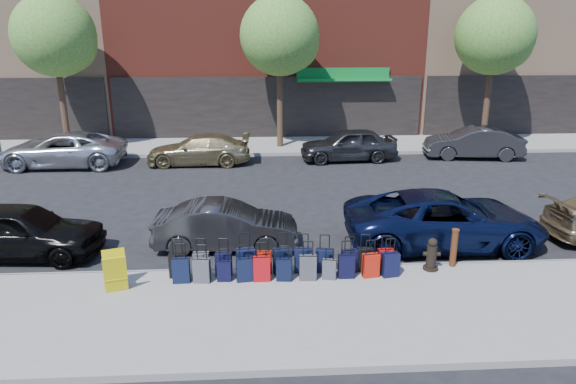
{
  "coord_description": "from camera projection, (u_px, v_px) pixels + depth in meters",
  "views": [
    {
      "loc": [
        -0.59,
        -15.99,
        5.71
      ],
      "look_at": [
        0.26,
        -1.5,
        1.15
      ],
      "focal_mm": 32.0,
      "sensor_mm": 36.0,
      "label": 1
    }
  ],
  "objects": [
    {
      "name": "suitcase_back_4",
      "position": [
        262.0,
        269.0,
        11.91
      ],
      "size": [
        0.4,
        0.24,
        0.93
      ],
      "rotation": [
        0.0,
        0.0,
        0.02
      ],
      "color": "#B10B12",
      "rests_on": "sidewalk_near"
    },
    {
      "name": "suitcase_back_6",
      "position": [
        308.0,
        268.0,
        11.96
      ],
      "size": [
        0.41,
        0.25,
        0.94
      ],
      "rotation": [
        0.0,
        0.0,
        -0.06
      ],
      "color": "#3E3E43",
      "rests_on": "sidewalk_near"
    },
    {
      "name": "tree_center",
      "position": [
        283.0,
        38.0,
        24.44
      ],
      "size": [
        3.8,
        3.8,
        7.27
      ],
      "color": "black",
      "rests_on": "sidewalk_far"
    },
    {
      "name": "tree_right",
      "position": [
        497.0,
        38.0,
        25.02
      ],
      "size": [
        3.8,
        3.8,
        7.27
      ],
      "color": "black",
      "rests_on": "sidewalk_far"
    },
    {
      "name": "car_near_2",
      "position": [
        444.0,
        219.0,
        14.14
      ],
      "size": [
        5.48,
        2.6,
        1.51
      ],
      "primitive_type": "imported",
      "rotation": [
        0.0,
        0.0,
        1.55
      ],
      "color": "#0C1435",
      "rests_on": "ground"
    },
    {
      "name": "suitcase_front_0",
      "position": [
        178.0,
        265.0,
        12.09
      ],
      "size": [
        0.4,
        0.22,
        0.95
      ],
      "rotation": [
        0.0,
        0.0,
        -0.02
      ],
      "color": "black",
      "rests_on": "sidewalk_near"
    },
    {
      "name": "suitcase_front_2",
      "position": [
        224.0,
        264.0,
        12.18
      ],
      "size": [
        0.4,
        0.25,
        0.92
      ],
      "rotation": [
        0.0,
        0.0,
        -0.11
      ],
      "color": "black",
      "rests_on": "sidewalk_near"
    },
    {
      "name": "suitcase_front_4",
      "position": [
        264.0,
        262.0,
        12.3
      ],
      "size": [
        0.37,
        0.21,
        0.87
      ],
      "rotation": [
        0.0,
        0.0,
        -0.04
      ],
      "color": "maroon",
      "rests_on": "sidewalk_near"
    },
    {
      "name": "suitcase_back_8",
      "position": [
        346.0,
        266.0,
        12.06
      ],
      "size": [
        0.38,
        0.22,
        0.91
      ],
      "rotation": [
        0.0,
        0.0,
        -0.01
      ],
      "color": "black",
      "rests_on": "sidewalk_near"
    },
    {
      "name": "suitcase_back_7",
      "position": [
        329.0,
        269.0,
        12.01
      ],
      "size": [
        0.35,
        0.24,
        0.76
      ],
      "rotation": [
        0.0,
        0.0,
        -0.19
      ],
      "color": "#434248",
      "rests_on": "sidewalk_near"
    },
    {
      "name": "suitcase_front_8",
      "position": [
        349.0,
        261.0,
        12.34
      ],
      "size": [
        0.4,
        0.26,
        0.9
      ],
      "rotation": [
        0.0,
        0.0,
        0.16
      ],
      "color": "black",
      "rests_on": "sidewalk_near"
    },
    {
      "name": "suitcase_back_3",
      "position": [
        244.0,
        270.0,
        11.9
      ],
      "size": [
        0.39,
        0.26,
        0.88
      ],
      "rotation": [
        0.0,
        0.0,
        0.14
      ],
      "color": "black",
      "rests_on": "sidewalk_near"
    },
    {
      "name": "curb_far",
      "position": [
        271.0,
        154.0,
        24.56
      ],
      "size": [
        60.0,
        0.08,
        0.15
      ],
      "primitive_type": "cube",
      "color": "gray",
      "rests_on": "ground"
    },
    {
      "name": "suitcase_back_5",
      "position": [
        284.0,
        270.0,
        11.93
      ],
      "size": [
        0.37,
        0.24,
        0.85
      ],
      "rotation": [
        0.0,
        0.0,
        -0.1
      ],
      "color": "black",
      "rests_on": "sidewalk_near"
    },
    {
      "name": "display_rack",
      "position": [
        115.0,
        272.0,
        11.43
      ],
      "size": [
        0.63,
        0.67,
        0.89
      ],
      "rotation": [
        0.0,
        0.0,
        0.3
      ],
      "color": "#CBBA0B",
      "rests_on": "sidewalk_near"
    },
    {
      "name": "car_far_1",
      "position": [
        199.0,
        150.0,
        22.89
      ],
      "size": [
        4.59,
        1.92,
        1.33
      ],
      "primitive_type": "imported",
      "rotation": [
        0.0,
        0.0,
        -1.58
      ],
      "color": "#9A8B5E",
      "rests_on": "ground"
    },
    {
      "name": "suitcase_back_9",
      "position": [
        371.0,
        265.0,
        12.11
      ],
      "size": [
        0.41,
        0.28,
        0.91
      ],
      "rotation": [
        0.0,
        0.0,
        0.17
      ],
      "color": "#B1180B",
      "rests_on": "sidewalk_near"
    },
    {
      "name": "curb_near",
      "position": [
        285.0,
        270.0,
        12.69
      ],
      "size": [
        60.0,
        0.08,
        0.15
      ],
      "primitive_type": "cube",
      "color": "gray",
      "rests_on": "ground"
    },
    {
      "name": "car_near_0",
      "position": [
        20.0,
        231.0,
        13.42
      ],
      "size": [
        4.38,
        2.03,
        1.45
      ],
      "primitive_type": "imported",
      "rotation": [
        0.0,
        0.0,
        1.5
      ],
      "color": "black",
      "rests_on": "ground"
    },
    {
      "name": "bollard",
      "position": [
        454.0,
        247.0,
        12.58
      ],
      "size": [
        0.18,
        0.18,
        0.97
      ],
      "color": "#38190C",
      "rests_on": "sidewalk_near"
    },
    {
      "name": "sidewalk_near",
      "position": [
        290.0,
        312.0,
        10.76
      ],
      "size": [
        60.0,
        4.0,
        0.15
      ],
      "primitive_type": "cube",
      "color": "gray",
      "rests_on": "ground"
    },
    {
      "name": "car_near_1",
      "position": [
        226.0,
        226.0,
        13.98
      ],
      "size": [
        3.95,
        1.5,
        1.29
      ],
      "primitive_type": "imported",
      "rotation": [
        0.0,
        0.0,
        1.53
      ],
      "color": "#2F2F32",
      "rests_on": "ground"
    },
    {
      "name": "suitcase_front_7",
      "position": [
        324.0,
        260.0,
        12.34
      ],
      "size": [
        0.42,
        0.28,
        0.95
      ],
      "rotation": [
        0.0,
        0.0,
        -0.16
      ],
      "color": "black",
      "rests_on": "sidewalk_near"
    },
    {
      "name": "suitcase_front_1",
      "position": [
        201.0,
        264.0,
        12.18
      ],
      "size": [
        0.38,
        0.22,
        0.92
      ],
      "rotation": [
        0.0,
        0.0,
        -0.02
      ],
      "color": "#414046",
      "rests_on": "sidewalk_near"
    },
    {
      "name": "suitcase_back_1",
      "position": [
        202.0,
        271.0,
        11.84
      ],
      "size": [
        0.41,
        0.27,
        0.91
      ],
      "rotation": [
        0.0,
        0.0,
        -0.13
      ],
      "color": "#424248",
      "rests_on": "sidewalk_near"
    },
    {
      "name": "car_far_0",
      "position": [
        62.0,
        150.0,
        22.51
      ],
      "size": [
        5.39,
        2.49,
        1.5
      ],
      "primitive_type": "imported",
      "rotation": [
        0.0,
        0.0,
        -1.57
      ],
      "color": "silver",
      "rests_on": "ground"
    },
    {
      "name": "fire_hydrant",
      "position": [
        432.0,
        255.0,
        12.43
      ],
      "size": [
        0.42,
        0.37,
        0.82
      ],
      "rotation": [
        0.0,
        0.0,
        -0.1
      ],
      "color": "black",
      "rests_on": "sidewalk_near"
    },
    {
      "name": "sidewalk_far",
      "position": [
        270.0,
        145.0,
        26.48
      ],
      "size": [
        60.0,
        4.0,
        0.15
      ],
      "primitive_type": "cube",
      "color": "gray",
      "rests_on": "ground"
    },
    {
      "name": "tree_left",
      "position": [
        58.0,
        38.0,
        23.86
      ],
      "size": [
        3.8,
        3.8,
        7.27
      ],
      "color": "black",
      "rests_on": "sidewalk_far"
    },
    {
      "name": "suitcase_back_10",
      "position": [
        390.0,
        265.0,
        12.12
      ],
      "size": [
        0.43,
        0.29,
        0.94
      ],
      "rotation": [
        0.0,
        0.0,
        0.17
      ],
      "color": "black",
      "rests_on": "sidewalk_near"
    },
    {
      "name": "ground",
      "position": [
        278.0,
        212.0,
        16.98
      ],
      "size": [
        120.0,
        120.0,
        0.0
      ],
      "primitive_type": "plane",
      "color": "black",
      "rests_on": "ground"
    },
    {
      "name": "suitcase_back_2",
      "position": [
        224.0,
        271.0,
        11.91
      ],
      "size": [
        0.33,
        0.2,
        0.78
      ],
      "rotation": [
        0.0,
        0.0,
        -0.03
      ],
      "color": "black",
      "rests_on": "sidewalk_near"
    },
    {
      "name": "suitcase_front_6",
      "position": [
        303.0,
        260.0,
        12.32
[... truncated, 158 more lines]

